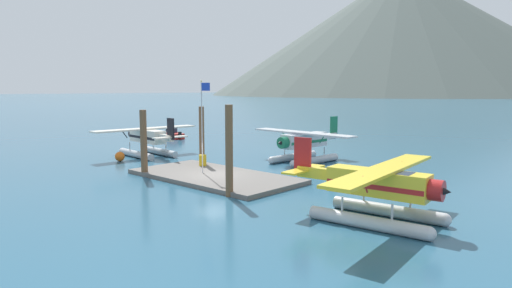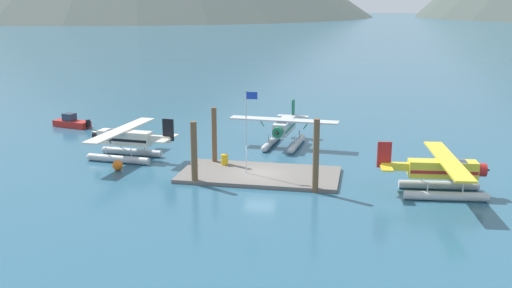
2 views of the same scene
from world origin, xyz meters
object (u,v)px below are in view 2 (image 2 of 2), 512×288
(mooring_buoy, at_px, (118,165))
(seaplane_cream_port_fwd, at_px, (125,142))
(seaplane_yellow_stbd_aft, at_px, (443,174))
(boat_red_open_west, at_px, (71,122))
(flagpole, at_px, (248,122))
(fuel_drum, at_px, (225,160))
(seaplane_silver_bow_centre, at_px, (284,130))

(mooring_buoy, bearing_deg, seaplane_cream_port_fwd, 103.03)
(seaplane_yellow_stbd_aft, height_order, seaplane_cream_port_fwd, same)
(seaplane_yellow_stbd_aft, relative_size, boat_red_open_west, 2.18)
(flagpole, xyz_separation_m, seaplane_yellow_stbd_aft, (14.63, -1.65, -2.83))
(flagpole, bearing_deg, mooring_buoy, -177.94)
(fuel_drum, distance_m, seaplane_yellow_stbd_aft, 17.40)
(flagpole, height_order, boat_red_open_west, flagpole)
(mooring_buoy, distance_m, seaplane_cream_port_fwd, 3.69)
(seaplane_cream_port_fwd, xyz_separation_m, boat_red_open_west, (-11.38, 11.34, -1.09))
(fuel_drum, relative_size, seaplane_silver_bow_centre, 0.08)
(mooring_buoy, distance_m, seaplane_yellow_stbd_aft, 25.57)
(flagpole, relative_size, mooring_buoy, 7.76)
(fuel_drum, relative_size, mooring_buoy, 1.02)
(flagpole, distance_m, boat_red_open_west, 27.44)
(flagpole, height_order, seaplane_cream_port_fwd, flagpole)
(mooring_buoy, relative_size, seaplane_silver_bow_centre, 0.08)
(fuel_drum, bearing_deg, mooring_buoy, -164.64)
(seaplane_yellow_stbd_aft, xyz_separation_m, boat_red_open_west, (-37.68, 16.02, -1.09))
(seaplane_silver_bow_centre, height_order, seaplane_yellow_stbd_aft, same)
(boat_red_open_west, bearing_deg, fuel_drum, -31.01)
(fuel_drum, bearing_deg, seaplane_silver_bow_centre, 65.65)
(seaplane_silver_bow_centre, relative_size, seaplane_yellow_stbd_aft, 1.00)
(flagpole, bearing_deg, boat_red_open_west, 148.05)
(fuel_drum, bearing_deg, boat_red_open_west, 148.99)
(fuel_drum, relative_size, seaplane_yellow_stbd_aft, 0.08)
(flagpole, relative_size, seaplane_cream_port_fwd, 0.64)
(mooring_buoy, relative_size, seaplane_yellow_stbd_aft, 0.08)
(mooring_buoy, xyz_separation_m, seaplane_silver_bow_centre, (12.28, 10.69, 1.15))
(boat_red_open_west, bearing_deg, seaplane_silver_bow_centre, -9.46)
(fuel_drum, height_order, seaplane_cream_port_fwd, seaplane_cream_port_fwd)
(seaplane_yellow_stbd_aft, bearing_deg, seaplane_silver_bow_centre, 137.90)
(flagpole, xyz_separation_m, boat_red_open_west, (-23.05, 14.37, -3.92))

